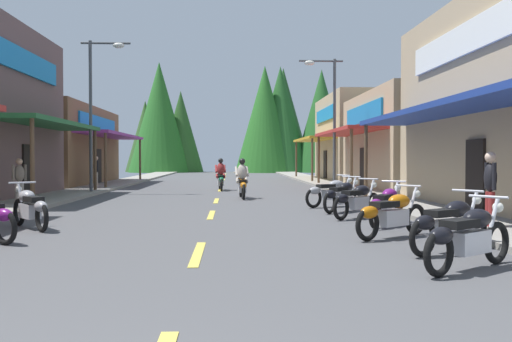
% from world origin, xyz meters
% --- Properties ---
extents(ground, '(10.31, 76.58, 0.10)m').
position_xyz_m(ground, '(0.00, 23.29, -0.05)').
color(ground, '#4C4C4F').
extents(sidewalk_left, '(2.11, 76.58, 0.12)m').
position_xyz_m(sidewalk_left, '(-6.21, 23.29, 0.06)').
color(sidewalk_left, gray).
rests_on(sidewalk_left, ground).
extents(sidewalk_right, '(2.11, 76.58, 0.12)m').
position_xyz_m(sidewalk_right, '(6.21, 23.29, 0.06)').
color(sidewalk_right, gray).
rests_on(sidewalk_right, ground).
extents(centerline_dashes, '(0.16, 52.90, 0.01)m').
position_xyz_m(centerline_dashes, '(0.00, 26.32, 0.01)').
color(centerline_dashes, '#E0C64C').
rests_on(centerline_dashes, ground).
extents(storefront_left_far, '(8.48, 12.10, 4.55)m').
position_xyz_m(storefront_left_far, '(-10.55, 31.33, 2.28)').
color(storefront_left_far, brown).
rests_on(storefront_left_far, ground).
extents(storefront_right_middle, '(8.06, 10.37, 4.88)m').
position_xyz_m(storefront_right_middle, '(10.35, 26.22, 2.44)').
color(storefront_right_middle, tan).
rests_on(storefront_right_middle, ground).
extents(storefront_right_far, '(8.03, 10.18, 5.96)m').
position_xyz_m(storefront_right_far, '(10.34, 37.65, 2.98)').
color(storefront_right_far, tan).
rests_on(storefront_right_far, ground).
extents(streetlamp_left, '(2.13, 0.30, 6.66)m').
position_xyz_m(streetlamp_left, '(-5.24, 22.79, 4.30)').
color(streetlamp_left, '#474C51').
rests_on(streetlamp_left, ground).
extents(streetlamp_right, '(2.13, 0.30, 6.37)m').
position_xyz_m(streetlamp_right, '(5.23, 25.11, 4.13)').
color(streetlamp_right, '#474C51').
rests_on(streetlamp_right, ground).
extents(motorcycle_parked_right_0, '(1.79, 1.35, 1.04)m').
position_xyz_m(motorcycle_parked_right_0, '(3.89, 5.83, 0.49)').
color(motorcycle_parked_right_0, black).
rests_on(motorcycle_parked_right_0, ground).
extents(motorcycle_parked_right_1, '(1.82, 1.29, 1.04)m').
position_xyz_m(motorcycle_parked_right_1, '(4.20, 7.31, 0.49)').
color(motorcycle_parked_right_1, black).
rests_on(motorcycle_parked_right_1, ground).
extents(motorcycle_parked_right_2, '(1.80, 1.33, 1.04)m').
position_xyz_m(motorcycle_parked_right_2, '(3.73, 9.05, 0.49)').
color(motorcycle_parked_right_2, black).
rests_on(motorcycle_parked_right_2, ground).
extents(motorcycle_parked_right_3, '(1.31, 1.81, 1.04)m').
position_xyz_m(motorcycle_parked_right_3, '(4.18, 11.05, 0.49)').
color(motorcycle_parked_right_3, black).
rests_on(motorcycle_parked_right_3, ground).
extents(motorcycle_parked_right_4, '(1.62, 1.55, 1.04)m').
position_xyz_m(motorcycle_parked_right_4, '(3.86, 12.69, 0.49)').
color(motorcycle_parked_right_4, black).
rests_on(motorcycle_parked_right_4, ground).
extents(motorcycle_parked_right_5, '(1.48, 1.68, 1.04)m').
position_xyz_m(motorcycle_parked_right_5, '(3.81, 14.39, 0.49)').
color(motorcycle_parked_right_5, black).
rests_on(motorcycle_parked_right_5, ground).
extents(motorcycle_parked_right_6, '(1.89, 1.18, 1.04)m').
position_xyz_m(motorcycle_parked_right_6, '(3.77, 16.03, 0.49)').
color(motorcycle_parked_right_6, black).
rests_on(motorcycle_parked_right_6, ground).
extents(motorcycle_parked_left_3, '(1.39, 1.75, 1.04)m').
position_xyz_m(motorcycle_parked_left_3, '(-3.92, 10.78, 0.49)').
color(motorcycle_parked_left_3, black).
rests_on(motorcycle_parked_left_3, ground).
extents(rider_cruising_lead, '(0.60, 2.14, 1.57)m').
position_xyz_m(rider_cruising_lead, '(0.97, 19.89, 0.66)').
color(rider_cruising_lead, black).
rests_on(rider_cruising_lead, ground).
extents(rider_cruising_trailing, '(0.60, 2.14, 1.57)m').
position_xyz_m(rider_cruising_trailing, '(0.03, 25.40, 0.66)').
color(rider_cruising_trailing, black).
rests_on(rider_cruising_trailing, ground).
extents(pedestrian_by_shop, '(0.30, 0.57, 1.72)m').
position_xyz_m(pedestrian_by_shop, '(6.09, 9.84, 1.00)').
color(pedestrian_by_shop, maroon).
rests_on(pedestrian_by_shop, ground).
extents(pedestrian_browsing, '(0.41, 0.50, 1.68)m').
position_xyz_m(pedestrian_browsing, '(-6.42, 27.29, 0.97)').
color(pedestrian_browsing, '#B2A599').
rests_on(pedestrian_browsing, ground).
extents(pedestrian_waiting, '(0.40, 0.51, 1.57)m').
position_xyz_m(pedestrian_waiting, '(-6.44, 16.91, 0.90)').
color(pedestrian_waiting, '#B2A599').
rests_on(pedestrian_waiting, ground).
extents(treeline_backdrop, '(25.01, 12.71, 12.32)m').
position_xyz_m(treeline_backdrop, '(2.37, 60.91, 5.70)').
color(treeline_backdrop, '#2A5723').
rests_on(treeline_backdrop, ground).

